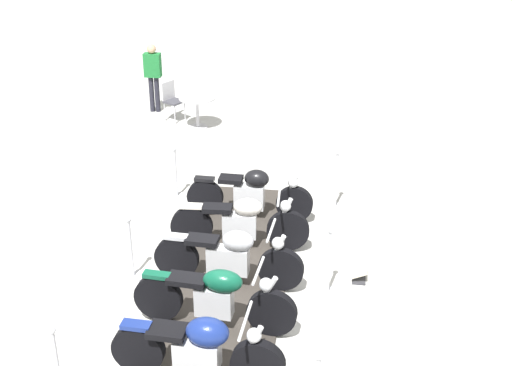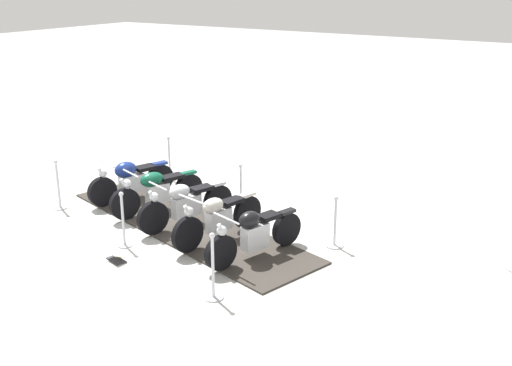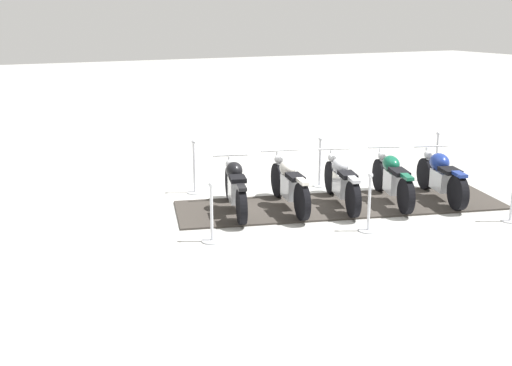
{
  "view_description": "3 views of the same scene",
  "coord_description": "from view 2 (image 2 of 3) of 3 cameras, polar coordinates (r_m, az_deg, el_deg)",
  "views": [
    {
      "loc": [
        -8.5,
        0.61,
        5.81
      ],
      "look_at": [
        2.18,
        -0.68,
        0.59
      ],
      "focal_mm": 48.08,
      "sensor_mm": 36.0,
      "label": 1
    },
    {
      "loc": [
        7.52,
        -9.16,
        4.93
      ],
      "look_at": [
        1.48,
        0.3,
        1.11
      ],
      "focal_mm": 43.51,
      "sensor_mm": 36.0,
      "label": 2
    },
    {
      "loc": [
        6.56,
        9.71,
        3.61
      ],
      "look_at": [
        1.81,
        -0.05,
        0.67
      ],
      "focal_mm": 43.88,
      "sensor_mm": 36.0,
      "label": 3
    }
  ],
  "objects": [
    {
      "name": "motorcycle_black",
      "position": [
        11.14,
        -0.21,
        -4.68
      ],
      "size": [
        0.88,
        2.16,
        0.94
      ],
      "rotation": [
        0.0,
        0.0,
        -1.85
      ],
      "color": "black",
      "rests_on": "display_platform"
    },
    {
      "name": "stanchion_right_front",
      "position": [
        14.22,
        -17.67,
        -0.79
      ],
      "size": [
        0.31,
        0.31,
        1.11
      ],
      "color": "silver",
      "rests_on": "ground_plane"
    },
    {
      "name": "stanchion_right_mid",
      "position": [
        11.95,
        -12.09,
        -3.93
      ],
      "size": [
        0.28,
        0.28,
        1.09
      ],
      "color": "silver",
      "rests_on": "ground_plane"
    },
    {
      "name": "ground_plane",
      "position": [
        12.83,
        -6.34,
        -3.91
      ],
      "size": [
        80.0,
        80.0,
        0.0
      ],
      "primitive_type": "plane",
      "color": "silver"
    },
    {
      "name": "motorcycle_navy",
      "position": [
        14.28,
        -11.47,
        0.35
      ],
      "size": [
        0.92,
        2.08,
        0.96
      ],
      "rotation": [
        0.0,
        0.0,
        -1.88
      ],
      "color": "black",
      "rests_on": "display_platform"
    },
    {
      "name": "stanchion_left_rear",
      "position": [
        11.81,
        7.26,
        -4.42
      ],
      "size": [
        0.35,
        0.35,
        1.01
      ],
      "color": "silver",
      "rests_on": "ground_plane"
    },
    {
      "name": "motorcycle_forest",
      "position": [
        13.44,
        -9.14,
        -0.64
      ],
      "size": [
        0.93,
        2.15,
        0.98
      ],
      "rotation": [
        0.0,
        0.0,
        -1.91
      ],
      "color": "black",
      "rests_on": "display_platform"
    },
    {
      "name": "motorcycle_chrome",
      "position": [
        12.63,
        -6.54,
        -1.86
      ],
      "size": [
        0.91,
        2.17,
        0.98
      ],
      "rotation": [
        0.0,
        0.0,
        -1.88
      ],
      "color": "black",
      "rests_on": "display_platform"
    },
    {
      "name": "stanchion_right_rear",
      "position": [
        9.92,
        -3.96,
        -8.61
      ],
      "size": [
        0.33,
        0.33,
        1.13
      ],
      "color": "silver",
      "rests_on": "ground_plane"
    },
    {
      "name": "info_placard",
      "position": [
        11.52,
        -12.74,
        -6.69
      ],
      "size": [
        0.44,
        0.32,
        0.19
      ],
      "rotation": [
        0.0,
        0.0,
        2.88
      ],
      "color": "#333338",
      "rests_on": "ground_plane"
    },
    {
      "name": "stanchion_left_mid",
      "position": [
        13.57,
        -1.4,
        -1.07
      ],
      "size": [
        0.34,
        0.34,
        1.03
      ],
      "color": "silver",
      "rests_on": "ground_plane"
    },
    {
      "name": "display_platform",
      "position": [
        12.83,
        -6.34,
        -3.84
      ],
      "size": [
        6.57,
        3.28,
        0.04
      ],
      "primitive_type": "cube",
      "rotation": [
        0.0,
        0.0,
        -0.26
      ],
      "color": "#38332D",
      "rests_on": "ground_plane"
    },
    {
      "name": "motorcycle_cream",
      "position": [
        11.86,
        -3.56,
        -3.16
      ],
      "size": [
        0.79,
        2.21,
        1.0
      ],
      "rotation": [
        0.0,
        0.0,
        -1.78
      ],
      "color": "black",
      "rests_on": "display_platform"
    },
    {
      "name": "stanchion_left_front",
      "position": [
        15.58,
        -7.94,
        1.67
      ],
      "size": [
        0.3,
        0.3,
        1.12
      ],
      "color": "silver",
      "rests_on": "ground_plane"
    }
  ]
}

